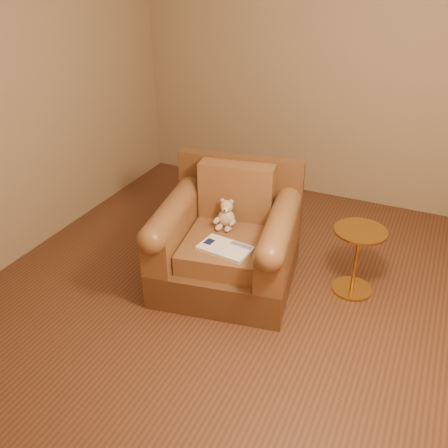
% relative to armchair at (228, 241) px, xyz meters
% --- Properties ---
extents(floor, '(4.00, 4.00, 0.00)m').
position_rel_armchair_xyz_m(floor, '(0.25, -0.14, -0.35)').
color(floor, '#57311D').
rests_on(floor, ground).
extents(room, '(4.02, 4.02, 2.71)m').
position_rel_armchair_xyz_m(room, '(0.25, -0.14, 1.36)').
color(room, '#947A5B').
rests_on(room, ground).
extents(armchair, '(1.16, 1.11, 0.91)m').
position_rel_armchair_xyz_m(armchair, '(0.00, 0.00, 0.00)').
color(armchair, '#57351D').
rests_on(armchair, floor).
extents(teddy_bear, '(0.17, 0.19, 0.23)m').
position_rel_armchair_xyz_m(teddy_bear, '(-0.05, 0.08, 0.17)').
color(teddy_bear, tan).
rests_on(teddy_bear, armchair).
extents(guidebook, '(0.39, 0.27, 0.03)m').
position_rel_armchair_xyz_m(guidebook, '(0.08, -0.24, 0.10)').
color(guidebook, beige).
rests_on(guidebook, armchair).
extents(side_table, '(0.39, 0.39, 0.54)m').
position_rel_armchair_xyz_m(side_table, '(0.94, 0.26, -0.06)').
color(side_table, '#C08A34').
rests_on(side_table, floor).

